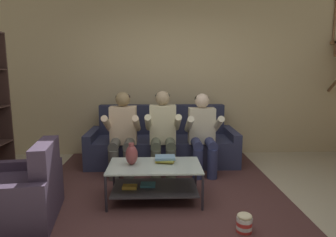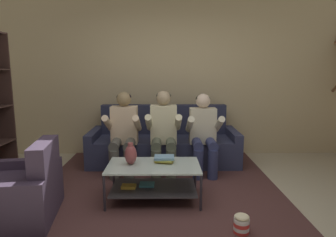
{
  "view_description": "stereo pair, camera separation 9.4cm",
  "coord_description": "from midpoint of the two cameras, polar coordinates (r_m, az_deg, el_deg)",
  "views": [
    {
      "loc": [
        -0.18,
        -2.8,
        1.51
      ],
      "look_at": [
        -0.04,
        0.96,
        0.88
      ],
      "focal_mm": 32.0,
      "sensor_mm": 36.0,
      "label": 1
    },
    {
      "loc": [
        -0.08,
        -2.81,
        1.51
      ],
      "look_at": [
        -0.04,
        0.96,
        0.88
      ],
      "focal_mm": 32.0,
      "sensor_mm": 36.0,
      "label": 2
    }
  ],
  "objects": [
    {
      "name": "ground",
      "position": [
        3.19,
        0.59,
        -18.71
      ],
      "size": [
        16.8,
        16.8,
        0.0
      ],
      "primitive_type": "plane",
      "color": "#BBB295"
    },
    {
      "name": "back_partition",
      "position": [
        5.27,
        -0.61,
        8.9
      ],
      "size": [
        8.4,
        0.12,
        2.9
      ],
      "primitive_type": "cube",
      "color": "#CBB688",
      "rests_on": "ground"
    },
    {
      "name": "couch",
      "position": [
        4.86,
        -1.65,
        -4.93
      ],
      "size": [
        2.34,
        0.85,
        0.9
      ],
      "color": "#303451",
      "rests_on": "ground"
    },
    {
      "name": "person_seated_left",
      "position": [
        4.32,
        -9.26,
        -2.22
      ],
      "size": [
        0.5,
        0.58,
        1.18
      ],
      "color": "#52514A",
      "rests_on": "ground"
    },
    {
      "name": "person_seated_middle",
      "position": [
        4.28,
        -1.63,
        -2.1
      ],
      "size": [
        0.5,
        0.58,
        1.19
      ],
      "color": "#535947",
      "rests_on": "ground"
    },
    {
      "name": "person_seated_right",
      "position": [
        4.32,
        6.0,
        -2.3
      ],
      "size": [
        0.5,
        0.58,
        1.15
      ],
      "color": "navy",
      "rests_on": "ground"
    },
    {
      "name": "coffee_table",
      "position": [
        3.49,
        -3.48,
        -11.02
      ],
      "size": [
        1.05,
        0.61,
        0.42
      ],
      "color": "#AEC0B8",
      "rests_on": "ground"
    },
    {
      "name": "area_rug",
      "position": [
        4.14,
        -2.33,
        -11.76
      ],
      "size": [
        3.02,
        3.38,
        0.01
      ],
      "color": "#4C2D2C",
      "rests_on": "ground"
    },
    {
      "name": "vase",
      "position": [
        3.45,
        -7.73,
        -6.82
      ],
      "size": [
        0.14,
        0.14,
        0.25
      ],
      "color": "brown",
      "rests_on": "coffee_table"
    },
    {
      "name": "book_stack",
      "position": [
        3.53,
        -1.32,
        -7.71
      ],
      "size": [
        0.23,
        0.21,
        0.07
      ],
      "color": "gold",
      "rests_on": "coffee_table"
    },
    {
      "name": "armchair",
      "position": [
        3.43,
        -27.89,
        -12.94
      ],
      "size": [
        0.96,
        0.97,
        0.79
      ],
      "color": "#3E3044",
      "rests_on": "ground"
    },
    {
      "name": "popcorn_tub",
      "position": [
        3.01,
        13.41,
        -18.78
      ],
      "size": [
        0.14,
        0.14,
        0.19
      ],
      "color": "red",
      "rests_on": "ground"
    }
  ]
}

